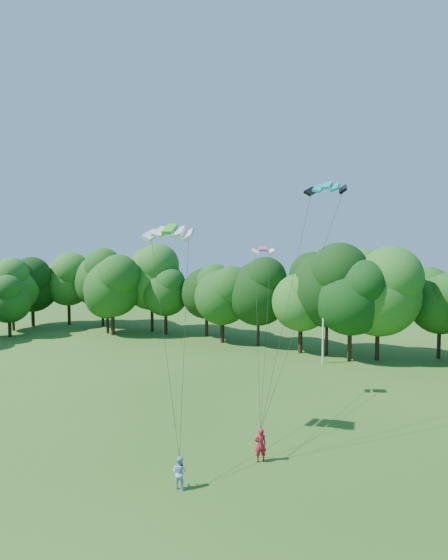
% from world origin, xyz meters
% --- Properties ---
extents(ground, '(160.00, 160.00, 0.00)m').
position_xyz_m(ground, '(0.00, 0.00, 0.00)').
color(ground, '#2A5116').
rests_on(ground, ground).
extents(utility_pole, '(1.52, 0.30, 7.60)m').
position_xyz_m(utility_pole, '(1.84, 30.58, 3.92)').
color(utility_pole, silver).
rests_on(utility_pole, ground).
extents(kite_flyer_left, '(0.84, 0.79, 1.92)m').
position_xyz_m(kite_flyer_left, '(3.72, 7.19, 0.96)').
color(kite_flyer_left, '#AF1628').
rests_on(kite_flyer_left, ground).
extents(kite_flyer_right, '(0.80, 0.63, 1.65)m').
position_xyz_m(kite_flyer_right, '(1.07, 2.77, 0.83)').
color(kite_flyer_right, '#A7C5E7').
rests_on(kite_flyer_right, ground).
extents(kite_teal, '(2.65, 1.23, 0.64)m').
position_xyz_m(kite_teal, '(5.88, 13.41, 16.24)').
color(kite_teal, '#05A6A3').
rests_on(kite_teal, ground).
extents(kite_green, '(3.26, 1.94, 0.73)m').
position_xyz_m(kite_green, '(-2.38, 7.38, 13.32)').
color(kite_green, '#22D520').
rests_on(kite_green, ground).
extents(kite_pink, '(2.03, 1.53, 0.37)m').
position_xyz_m(kite_pink, '(0.16, 16.81, 12.15)').
color(kite_pink, '#E74080').
rests_on(kite_pink, ground).
extents(tree_back_west, '(8.73, 8.73, 12.69)m').
position_xyz_m(tree_back_west, '(-28.86, 33.29, 7.92)').
color(tree_back_west, '#312213').
rests_on(tree_back_west, ground).
extents(tree_back_center, '(8.46, 8.46, 12.31)m').
position_xyz_m(tree_back_center, '(4.25, 32.78, 7.69)').
color(tree_back_center, black).
rests_on(tree_back_center, ground).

